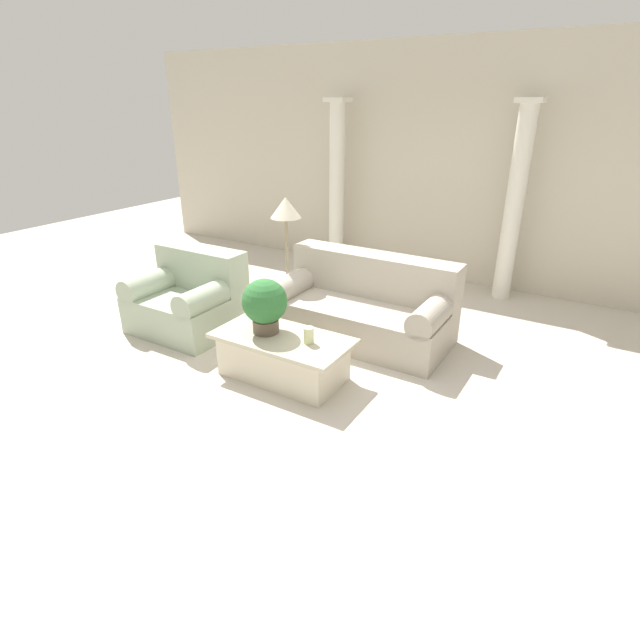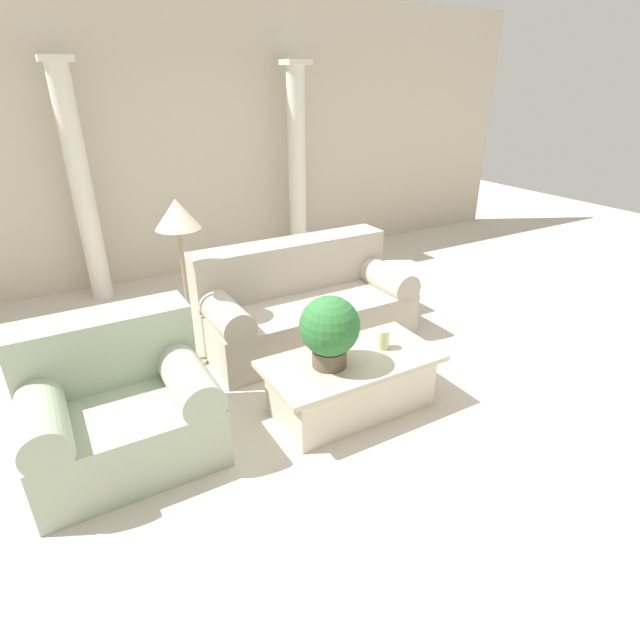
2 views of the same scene
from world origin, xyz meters
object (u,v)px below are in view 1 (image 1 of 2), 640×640
(coffee_table, at_px, (283,356))
(potted_plant, at_px, (265,304))
(loveseat, at_px, (190,298))
(sofa_long, at_px, (364,306))
(floor_lamp, at_px, (286,217))

(coffee_table, height_order, potted_plant, potted_plant)
(coffee_table, xyz_separation_m, potted_plant, (-0.19, 0.00, 0.50))
(loveseat, relative_size, potted_plant, 2.16)
(sofa_long, height_order, loveseat, same)
(potted_plant, height_order, floor_lamp, floor_lamp)
(loveseat, distance_m, floor_lamp, 1.44)
(potted_plant, bearing_deg, coffee_table, -0.80)
(sofa_long, distance_m, coffee_table, 1.24)
(potted_plant, bearing_deg, loveseat, 164.81)
(loveseat, xyz_separation_m, floor_lamp, (0.75, 0.89, 0.85))
(coffee_table, xyz_separation_m, floor_lamp, (-0.82, 1.27, 1.00))
(sofa_long, xyz_separation_m, coffee_table, (-0.24, -1.21, -0.14))
(sofa_long, bearing_deg, floor_lamp, 176.81)
(coffee_table, bearing_deg, loveseat, 166.49)
(floor_lamp, bearing_deg, coffee_table, -57.13)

